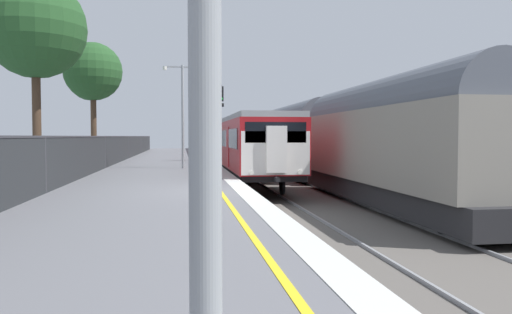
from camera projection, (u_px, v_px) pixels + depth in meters
ground at (314, 208)px, 15.90m from camera, size 17.40×110.00×1.21m
commuter_train_at_platform at (218, 140)px, 49.00m from camera, size 2.83×60.60×3.81m
freight_train_adjacent_track at (327, 138)px, 26.42m from camera, size 2.60×30.51×4.75m
signal_gantry at (213, 114)px, 33.83m from camera, size 1.10×0.24×5.14m
speed_limit_sign at (209, 137)px, 31.45m from camera, size 0.59×0.08×2.57m
platform_lamp_mid at (183, 107)px, 25.98m from camera, size 2.00×0.20×5.35m
platform_back_fence at (45, 163)px, 14.64m from camera, size 0.07×99.00×1.69m
background_tree_left at (35, 32)px, 20.71m from camera, size 4.16×4.16×8.23m
background_tree_centre at (92, 74)px, 28.13m from camera, size 3.24×3.24×6.92m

